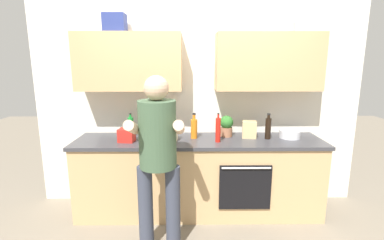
{
  "coord_description": "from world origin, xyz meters",
  "views": [
    {
      "loc": [
        -0.11,
        -3.13,
        1.79
      ],
      "look_at": [
        -0.08,
        -0.1,
        1.15
      ],
      "focal_mm": 26.42,
      "sensor_mm": 36.0,
      "label": 1
    }
  ],
  "objects_px": {
    "bottle_soy": "(268,128)",
    "grocery_bag_rice": "(166,134)",
    "potted_herb": "(227,126)",
    "grocery_bag_bread": "(249,129)",
    "bottle_hotsauce": "(218,130)",
    "bottle_soda": "(131,126)",
    "person_standing": "(158,151)",
    "mixing_bowl": "(290,134)",
    "bottle_oil": "(147,130)",
    "cup_ceramic": "(159,132)",
    "grocery_bag_crisps": "(127,135)",
    "bottle_juice": "(194,128)"
  },
  "relations": [
    {
      "from": "bottle_juice",
      "to": "bottle_oil",
      "type": "height_order",
      "value": "bottle_juice"
    },
    {
      "from": "bottle_oil",
      "to": "potted_herb",
      "type": "height_order",
      "value": "potted_herb"
    },
    {
      "from": "bottle_soy",
      "to": "bottle_oil",
      "type": "height_order",
      "value": "bottle_soy"
    },
    {
      "from": "grocery_bag_bread",
      "to": "bottle_juice",
      "type": "bearing_deg",
      "value": -177.61
    },
    {
      "from": "bottle_soda",
      "to": "potted_herb",
      "type": "bearing_deg",
      "value": -0.85
    },
    {
      "from": "potted_herb",
      "to": "grocery_bag_bread",
      "type": "xyz_separation_m",
      "value": [
        0.26,
        -0.06,
        -0.03
      ]
    },
    {
      "from": "grocery_bag_crisps",
      "to": "bottle_juice",
      "type": "bearing_deg",
      "value": 9.85
    },
    {
      "from": "potted_herb",
      "to": "grocery_bag_bread",
      "type": "relative_size",
      "value": 1.29
    },
    {
      "from": "person_standing",
      "to": "mixing_bowl",
      "type": "relative_size",
      "value": 7.02
    },
    {
      "from": "grocery_bag_bread",
      "to": "bottle_hotsauce",
      "type": "bearing_deg",
      "value": -154.69
    },
    {
      "from": "bottle_juice",
      "to": "bottle_oil",
      "type": "distance_m",
      "value": 0.55
    },
    {
      "from": "grocery_bag_crisps",
      "to": "grocery_bag_rice",
      "type": "height_order",
      "value": "grocery_bag_rice"
    },
    {
      "from": "cup_ceramic",
      "to": "grocery_bag_crisps",
      "type": "distance_m",
      "value": 0.41
    },
    {
      "from": "bottle_oil",
      "to": "potted_herb",
      "type": "relative_size",
      "value": 0.99
    },
    {
      "from": "person_standing",
      "to": "grocery_bag_bread",
      "type": "height_order",
      "value": "person_standing"
    },
    {
      "from": "cup_ceramic",
      "to": "grocery_bag_crisps",
      "type": "xyz_separation_m",
      "value": [
        -0.33,
        -0.25,
        0.03
      ]
    },
    {
      "from": "person_standing",
      "to": "bottle_juice",
      "type": "distance_m",
      "value": 0.81
    },
    {
      "from": "bottle_soda",
      "to": "bottle_oil",
      "type": "height_order",
      "value": "bottle_soda"
    },
    {
      "from": "bottle_oil",
      "to": "cup_ceramic",
      "type": "bearing_deg",
      "value": 43.33
    },
    {
      "from": "mixing_bowl",
      "to": "grocery_bag_rice",
      "type": "xyz_separation_m",
      "value": [
        -1.44,
        -0.14,
        0.04
      ]
    },
    {
      "from": "bottle_soy",
      "to": "cup_ceramic",
      "type": "distance_m",
      "value": 1.29
    },
    {
      "from": "grocery_bag_rice",
      "to": "bottle_hotsauce",
      "type": "bearing_deg",
      "value": -2.75
    },
    {
      "from": "bottle_oil",
      "to": "mixing_bowl",
      "type": "xyz_separation_m",
      "value": [
        1.67,
        0.01,
        -0.06
      ]
    },
    {
      "from": "bottle_soy",
      "to": "grocery_bag_crisps",
      "type": "distance_m",
      "value": 1.61
    },
    {
      "from": "bottle_oil",
      "to": "cup_ceramic",
      "type": "distance_m",
      "value": 0.18
    },
    {
      "from": "bottle_soda",
      "to": "grocery_bag_rice",
      "type": "height_order",
      "value": "bottle_soda"
    },
    {
      "from": "bottle_soda",
      "to": "grocery_bag_rice",
      "type": "bearing_deg",
      "value": -27.69
    },
    {
      "from": "cup_ceramic",
      "to": "bottle_soda",
      "type": "bearing_deg",
      "value": -177.25
    },
    {
      "from": "grocery_bag_crisps",
      "to": "person_standing",
      "type": "bearing_deg",
      "value": -55.31
    },
    {
      "from": "grocery_bag_bread",
      "to": "bottle_soda",
      "type": "bearing_deg",
      "value": 176.96
    },
    {
      "from": "bottle_soy",
      "to": "grocery_bag_rice",
      "type": "bearing_deg",
      "value": -175.44
    },
    {
      "from": "mixing_bowl",
      "to": "grocery_bag_bread",
      "type": "distance_m",
      "value": 0.48
    },
    {
      "from": "bottle_juice",
      "to": "bottle_soy",
      "type": "relative_size",
      "value": 1.0
    },
    {
      "from": "mixing_bowl",
      "to": "potted_herb",
      "type": "relative_size",
      "value": 0.94
    },
    {
      "from": "bottle_oil",
      "to": "bottle_soda",
      "type": "bearing_deg",
      "value": 154.27
    },
    {
      "from": "person_standing",
      "to": "bottle_hotsauce",
      "type": "xyz_separation_m",
      "value": [
        0.61,
        0.57,
        0.06
      ]
    },
    {
      "from": "person_standing",
      "to": "potted_herb",
      "type": "xyz_separation_m",
      "value": [
        0.73,
        0.81,
        0.05
      ]
    },
    {
      "from": "mixing_bowl",
      "to": "grocery_bag_rice",
      "type": "bearing_deg",
      "value": -174.58
    },
    {
      "from": "bottle_hotsauce",
      "to": "grocery_bag_crisps",
      "type": "xyz_separation_m",
      "value": [
        -1.02,
        0.02,
        -0.07
      ]
    },
    {
      "from": "cup_ceramic",
      "to": "grocery_bag_rice",
      "type": "bearing_deg",
      "value": -66.04
    },
    {
      "from": "bottle_juice",
      "to": "cup_ceramic",
      "type": "height_order",
      "value": "bottle_juice"
    },
    {
      "from": "person_standing",
      "to": "bottle_hotsauce",
      "type": "bearing_deg",
      "value": 43.42
    },
    {
      "from": "bottle_hotsauce",
      "to": "cup_ceramic",
      "type": "height_order",
      "value": "bottle_hotsauce"
    },
    {
      "from": "person_standing",
      "to": "grocery_bag_rice",
      "type": "xyz_separation_m",
      "value": [
        0.02,
        0.6,
        0.0
      ]
    },
    {
      "from": "bottle_hotsauce",
      "to": "grocery_bag_bread",
      "type": "xyz_separation_m",
      "value": [
        0.39,
        0.18,
        -0.04
      ]
    },
    {
      "from": "bottle_soda",
      "to": "bottle_juice",
      "type": "xyz_separation_m",
      "value": [
        0.75,
        -0.1,
        0.0
      ]
    },
    {
      "from": "bottle_oil",
      "to": "bottle_hotsauce",
      "type": "bearing_deg",
      "value": -11.01
    },
    {
      "from": "grocery_bag_bread",
      "to": "grocery_bag_rice",
      "type": "relative_size",
      "value": 0.86
    },
    {
      "from": "bottle_oil",
      "to": "potted_herb",
      "type": "distance_m",
      "value": 0.94
    },
    {
      "from": "bottle_soda",
      "to": "cup_ceramic",
      "type": "relative_size",
      "value": 3.26
    }
  ]
}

